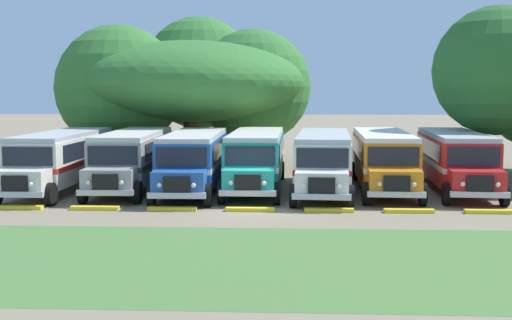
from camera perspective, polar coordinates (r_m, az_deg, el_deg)
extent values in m
plane|color=#84755B|center=(27.79, -0.43, -4.17)|extent=(220.00, 220.00, 0.00)
cube|color=#4C7538|center=(19.49, -1.90, -8.55)|extent=(80.00, 9.08, 0.01)
cube|color=silver|center=(34.79, -16.12, 0.22)|extent=(2.52, 9.20, 2.10)
cube|color=red|center=(34.81, -16.11, -0.06)|extent=(2.55, 9.22, 0.24)
cube|color=black|center=(34.64, -14.00, 1.08)|extent=(0.05, 8.00, 0.80)
cube|color=black|center=(35.46, -17.92, 1.08)|extent=(0.05, 8.00, 0.80)
cube|color=#B2B2B7|center=(34.70, -16.17, 2.12)|extent=(2.44, 9.10, 0.22)
cube|color=silver|center=(29.93, -19.40, -1.80)|extent=(2.20, 1.40, 1.05)
cube|color=black|center=(29.25, -19.95, -1.94)|extent=(1.10, 0.10, 0.70)
cube|color=#B7B7BC|center=(29.27, -19.95, -2.79)|extent=(2.40, 0.20, 0.24)
cube|color=black|center=(30.43, -18.99, 0.28)|extent=(2.20, 0.06, 0.84)
cube|color=red|center=(39.18, -13.91, 0.74)|extent=(0.90, 0.06, 1.30)
sphere|color=#EAE5C6|center=(28.94, -18.71, -1.98)|extent=(0.20, 0.20, 0.20)
cylinder|color=black|center=(29.66, -17.15, -2.82)|extent=(0.28, 1.00, 1.00)
cylinder|color=black|center=(37.39, -12.83, -0.93)|extent=(0.28, 1.00, 1.00)
cylinder|color=black|center=(38.11, -16.31, -0.90)|extent=(0.28, 1.00, 1.00)
cube|color=#9E9993|center=(34.45, -10.37, 0.30)|extent=(2.74, 9.26, 2.10)
cube|color=#282828|center=(34.46, -10.36, 0.02)|extent=(2.78, 9.28, 0.24)
cube|color=black|center=(34.46, -8.21, 1.17)|extent=(0.25, 8.00, 0.80)
cube|color=black|center=(34.97, -12.32, 1.17)|extent=(0.25, 8.00, 0.80)
cube|color=beige|center=(34.35, -10.40, 2.23)|extent=(2.66, 9.16, 0.22)
cube|color=#9E9993|center=(29.37, -12.44, -1.74)|extent=(2.24, 1.46, 1.05)
cube|color=black|center=(28.66, -12.79, -1.89)|extent=(1.10, 0.13, 0.70)
cube|color=#B7B7BC|center=(28.68, -12.79, -2.75)|extent=(2.40, 0.26, 0.24)
cube|color=black|center=(29.90, -12.18, 0.38)|extent=(2.20, 0.12, 0.84)
cube|color=#282828|center=(38.97, -8.99, 0.81)|extent=(0.90, 0.08, 1.30)
sphere|color=#EAE5C6|center=(28.45, -11.45, -1.91)|extent=(0.20, 0.20, 0.20)
sphere|color=#EAE5C6|center=(28.79, -14.17, -1.88)|extent=(0.20, 0.20, 0.20)
cylinder|color=black|center=(29.28, -10.09, -2.75)|extent=(0.31, 1.01, 1.00)
cylinder|color=black|center=(29.85, -14.61, -2.69)|extent=(0.31, 1.01, 1.00)
cylinder|color=black|center=(37.28, -7.60, -0.86)|extent=(0.31, 1.01, 1.00)
cylinder|color=black|center=(37.73, -11.20, -0.84)|extent=(0.31, 1.01, 1.00)
cube|color=#23519E|center=(33.26, -5.24, 0.17)|extent=(2.64, 9.24, 2.10)
cube|color=silver|center=(33.28, -5.24, -0.11)|extent=(2.67, 9.26, 0.24)
cube|color=black|center=(33.38, -3.02, 1.07)|extent=(0.16, 8.00, 0.80)
cube|color=black|center=(33.70, -7.33, 1.08)|extent=(0.16, 8.00, 0.80)
cube|color=beige|center=(33.17, -5.26, 2.17)|extent=(2.56, 9.14, 0.22)
cube|color=#23519E|center=(28.11, -6.58, -1.98)|extent=(2.22, 1.43, 1.05)
cube|color=black|center=(27.38, -6.82, -2.14)|extent=(1.10, 0.12, 0.70)
cube|color=#B7B7BC|center=(27.41, -6.82, -3.04)|extent=(2.40, 0.24, 0.24)
cube|color=black|center=(28.65, -6.41, 0.24)|extent=(2.20, 0.09, 0.84)
cube|color=silver|center=(37.84, -4.36, 0.72)|extent=(0.90, 0.07, 1.30)
sphere|color=#EAE5C6|center=(27.24, -5.38, -2.17)|extent=(0.20, 0.20, 0.20)
sphere|color=#EAE5C6|center=(27.45, -8.28, -2.14)|extent=(0.20, 0.20, 0.20)
cylinder|color=black|center=(28.13, -4.12, -3.03)|extent=(0.30, 1.00, 1.00)
cylinder|color=black|center=(28.49, -8.93, -2.97)|extent=(0.30, 1.00, 1.00)
cylinder|color=black|center=(36.22, -2.74, -1.01)|extent=(0.30, 1.00, 1.00)
cylinder|color=black|center=(36.50, -6.50, -0.99)|extent=(0.30, 1.00, 1.00)
cube|color=teal|center=(33.73, 0.05, 0.28)|extent=(2.62, 9.23, 2.10)
cube|color=white|center=(33.74, 0.05, -0.01)|extent=(2.65, 9.25, 0.24)
cube|color=black|center=(33.92, 2.22, 1.15)|extent=(0.14, 8.00, 0.80)
cube|color=black|center=(34.08, -2.05, 1.18)|extent=(0.14, 8.00, 0.80)
cube|color=beige|center=(33.63, 0.05, 2.24)|extent=(2.54, 9.13, 0.22)
cube|color=teal|center=(28.53, -0.62, -1.82)|extent=(2.22, 1.43, 1.05)
cube|color=black|center=(27.80, -0.73, -1.98)|extent=(1.10, 0.11, 0.70)
cube|color=#B7B7BC|center=(27.82, -0.74, -2.86)|extent=(2.40, 0.23, 0.24)
cube|color=black|center=(29.08, -0.52, 0.36)|extent=(2.20, 0.09, 0.84)
cube|color=white|center=(38.33, 0.48, 0.80)|extent=(0.90, 0.07, 1.30)
sphere|color=#EAE5C6|center=(27.71, 0.70, -2.00)|extent=(0.20, 0.20, 0.20)
sphere|color=#EAE5C6|center=(27.81, -2.18, -1.98)|extent=(0.20, 0.20, 0.20)
cylinder|color=black|center=(28.65, 1.79, -2.85)|extent=(0.29, 1.00, 1.00)
cylinder|color=black|center=(28.82, -2.99, -2.81)|extent=(0.29, 1.00, 1.00)
cylinder|color=black|center=(36.77, 2.21, -0.90)|extent=(0.29, 1.00, 1.00)
cylinder|color=black|center=(36.90, -1.52, -0.87)|extent=(0.29, 1.00, 1.00)
cube|color=silver|center=(32.94, 5.81, 0.11)|extent=(3.08, 9.34, 2.10)
cube|color=maroon|center=(32.96, 5.81, -0.18)|extent=(3.11, 9.36, 0.24)
cube|color=black|center=(33.20, 8.02, 1.00)|extent=(0.55, 7.99, 0.80)
cube|color=black|center=(33.23, 3.63, 1.05)|extent=(0.55, 7.99, 0.80)
cube|color=#B2B2B7|center=(32.84, 5.83, 2.12)|extent=(2.99, 9.23, 0.22)
cube|color=silver|center=(27.74, 5.66, -2.07)|extent=(2.28, 1.54, 1.05)
cube|color=black|center=(27.01, 5.63, -2.24)|extent=(1.10, 0.17, 0.70)
cube|color=#B7B7BC|center=(27.03, 5.62, -3.15)|extent=(2.41, 0.35, 0.24)
cube|color=black|center=(28.28, 5.70, 0.17)|extent=(2.20, 0.20, 0.84)
cube|color=maroon|center=(37.55, 5.90, 0.66)|extent=(0.90, 0.12, 1.30)
sphere|color=#EAE5C6|center=(26.95, 7.12, -2.27)|extent=(0.20, 0.20, 0.20)
sphere|color=#EAE5C6|center=(26.97, 4.14, -2.24)|extent=(0.20, 0.20, 0.20)
cylinder|color=black|center=(27.93, 8.12, -3.14)|extent=(0.34, 1.02, 1.00)
cylinder|color=black|center=(27.96, 3.19, -3.08)|extent=(0.34, 1.02, 1.00)
cylinder|color=black|center=(36.05, 7.76, -1.09)|extent=(0.34, 1.02, 1.00)
cylinder|color=black|center=(36.07, 3.95, -1.04)|extent=(0.34, 1.02, 1.00)
cube|color=orange|center=(33.99, 10.80, 0.22)|extent=(2.88, 9.30, 2.10)
cube|color=white|center=(34.00, 10.79, -0.07)|extent=(2.91, 9.32, 0.24)
cube|color=black|center=(34.38, 12.87, 1.07)|extent=(0.37, 7.99, 0.80)
cube|color=black|center=(34.14, 8.64, 1.12)|extent=(0.37, 7.99, 0.80)
cube|color=silver|center=(33.89, 10.83, 2.17)|extent=(2.79, 9.19, 0.22)
cube|color=orange|center=(28.81, 11.78, -1.87)|extent=(2.26, 1.49, 1.05)
cube|color=black|center=(28.08, 11.95, -2.03)|extent=(1.10, 0.15, 0.70)
cube|color=#B7B7BC|center=(28.10, 11.94, -2.91)|extent=(2.41, 0.30, 0.24)
cube|color=black|center=(29.36, 11.68, 0.29)|extent=(2.20, 0.15, 0.84)
cube|color=white|center=(38.58, 10.14, 0.74)|extent=(0.90, 0.10, 1.30)
sphere|color=#EAE5C6|center=(28.12, 13.38, -2.05)|extent=(0.20, 0.20, 0.20)
sphere|color=#EAE5C6|center=(27.96, 10.54, -2.03)|extent=(0.20, 0.20, 0.20)
cylinder|color=black|center=(29.15, 14.08, -2.88)|extent=(0.32, 1.01, 1.00)
cylinder|color=black|center=(28.87, 9.37, -2.86)|extent=(0.32, 1.01, 1.00)
cylinder|color=black|center=(37.20, 12.16, -0.95)|extent=(0.32, 1.01, 1.00)
cylinder|color=black|center=(36.98, 8.47, -0.92)|extent=(0.32, 1.01, 1.00)
cube|color=red|center=(34.77, 16.58, 0.20)|extent=(3.08, 9.34, 2.10)
cube|color=white|center=(34.79, 16.57, -0.07)|extent=(3.11, 9.36, 0.24)
cube|color=black|center=(35.26, 18.55, 1.03)|extent=(0.54, 7.99, 0.80)
cube|color=black|center=(34.82, 14.46, 1.09)|extent=(0.54, 7.99, 0.80)
cube|color=#B2B2B7|center=(34.68, 16.64, 2.11)|extent=(2.99, 9.23, 0.22)
cube|color=red|center=(29.66, 18.33, -1.83)|extent=(2.28, 1.54, 1.05)
cube|color=black|center=(28.94, 18.63, -1.98)|extent=(1.10, 0.17, 0.70)
cube|color=#B7B7BC|center=(28.96, 18.62, -2.83)|extent=(2.41, 0.35, 0.24)
cube|color=black|center=(30.20, 18.13, 0.27)|extent=(2.20, 0.20, 0.84)
cube|color=white|center=(39.32, 15.41, 0.72)|extent=(0.90, 0.12, 1.30)
sphere|color=#EAE5C6|center=(29.05, 20.00, -1.99)|extent=(0.20, 0.20, 0.20)
sphere|color=#EAE5C6|center=(28.75, 17.28, -1.98)|extent=(0.20, 0.20, 0.20)
cylinder|color=black|center=(30.10, 20.50, -2.80)|extent=(0.34, 1.02, 1.00)
cylinder|color=black|center=(29.61, 15.98, -2.80)|extent=(0.34, 1.02, 1.00)
cylinder|color=black|center=(38.03, 17.53, -0.95)|extent=(0.34, 1.02, 1.00)
cylinder|color=black|center=(37.65, 13.94, -0.91)|extent=(0.34, 1.02, 1.00)
cube|color=yellow|center=(29.32, -19.66, -3.84)|extent=(2.00, 0.36, 0.15)
cube|color=yellow|center=(28.25, -13.63, -4.02)|extent=(2.00, 0.36, 0.15)
cube|color=yellow|center=(27.51, -7.21, -4.16)|extent=(2.00, 0.36, 0.15)
cube|color=yellow|center=(27.14, -0.51, -4.25)|extent=(2.00, 0.36, 0.15)
cube|color=yellow|center=(27.14, 6.27, -4.29)|extent=(2.00, 0.36, 0.15)
cube|color=yellow|center=(27.52, 12.97, -4.27)|extent=(2.00, 0.36, 0.15)
cube|color=yellow|center=(28.26, 19.39, -4.19)|extent=(2.00, 0.36, 0.15)
cylinder|color=brown|center=(43.53, -5.57, 1.81)|extent=(0.99, 0.99, 3.53)
ellipsoid|color=#33702D|center=(43.42, -5.62, 6.70)|extent=(14.58, 15.00, 5.18)
sphere|color=#33702D|center=(44.69, -0.22, 6.30)|extent=(7.66, 7.66, 7.66)
sphere|color=#33702D|center=(42.97, -11.65, 6.04)|extent=(7.95, 7.95, 7.95)
sphere|color=#33702D|center=(47.39, -4.91, 7.44)|extent=(7.84, 7.84, 7.84)
sphere|color=#286028|center=(37.52, 20.02, 7.20)|extent=(6.83, 6.83, 6.83)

